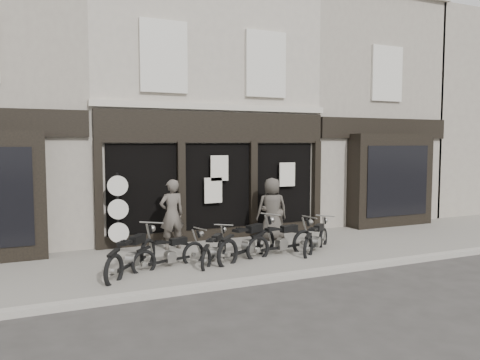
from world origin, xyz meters
name	(u,v)px	position (x,y,z in m)	size (l,w,h in m)	color
ground_plane	(262,266)	(0.00, 0.00, 0.00)	(90.00, 90.00, 0.00)	#2D2B28
pavement	(246,255)	(0.00, 0.90, 0.06)	(30.00, 4.20, 0.12)	slate
kerb	(287,276)	(0.00, -1.25, 0.07)	(30.00, 0.25, 0.13)	gray
central_building	(186,112)	(0.00, 5.95, 4.08)	(7.30, 6.22, 8.34)	#ADA394
neighbour_right	(336,117)	(6.35, 5.90, 4.04)	(5.60, 6.73, 8.34)	gray
filler_right	(475,120)	(14.50, 6.00, 4.10)	(11.00, 6.00, 8.20)	gray
motorcycle_0	(133,258)	(-3.08, 0.29, 0.44)	(1.65, 1.93, 1.10)	black
motorcycle_1	(171,256)	(-2.18, 0.40, 0.37)	(1.90, 0.80, 0.93)	black
motorcycle_2	(215,252)	(-1.08, 0.40, 0.36)	(1.34, 1.60, 0.90)	black
motorcycle_3	(248,245)	(-0.18, 0.39, 0.45)	(2.14, 1.40, 1.13)	black
motorcycle_4	(282,243)	(0.79, 0.41, 0.41)	(2.15, 0.65, 1.03)	black
motorcycle_5	(316,241)	(1.81, 0.36, 0.38)	(1.67, 1.47, 0.96)	black
man_left	(172,214)	(-1.64, 2.15, 1.07)	(0.69, 0.45, 1.90)	#4C463E
man_centre	(272,210)	(1.46, 2.22, 1.00)	(0.86, 0.67, 1.76)	#423C35
man_right	(272,209)	(1.38, 2.09, 1.05)	(0.91, 0.59, 1.85)	#3D3833
advert_sign_post	(118,216)	(-3.02, 2.46, 1.07)	(0.53, 0.35, 2.21)	black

